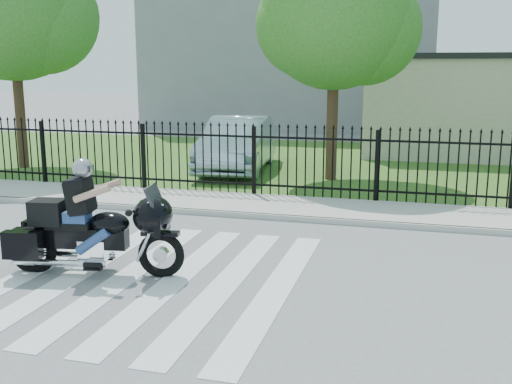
# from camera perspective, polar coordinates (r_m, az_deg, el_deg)

# --- Properties ---
(ground) EXTENTS (120.00, 120.00, 0.00)m
(ground) POSITION_cam_1_polar(r_m,az_deg,el_deg) (9.62, -9.82, -8.01)
(ground) COLOR slate
(ground) RESTS_ON ground
(crosswalk) EXTENTS (5.00, 5.50, 0.01)m
(crosswalk) POSITION_cam_1_polar(r_m,az_deg,el_deg) (9.62, -9.83, -7.97)
(crosswalk) COLOR silver
(crosswalk) RESTS_ON ground
(sidewalk) EXTENTS (40.00, 2.00, 0.12)m
(sidewalk) POSITION_cam_1_polar(r_m,az_deg,el_deg) (14.10, -1.27, -1.19)
(sidewalk) COLOR #ADAAA3
(sidewalk) RESTS_ON ground
(curb) EXTENTS (40.00, 0.12, 0.12)m
(curb) POSITION_cam_1_polar(r_m,az_deg,el_deg) (13.17, -2.51, -2.13)
(curb) COLOR #ADAAA3
(curb) RESTS_ON ground
(grass_strip) EXTENTS (40.00, 12.00, 0.02)m
(grass_strip) POSITION_cam_1_polar(r_m,az_deg,el_deg) (20.80, 4.21, 2.88)
(grass_strip) COLOR #2F5D1F
(grass_strip) RESTS_ON ground
(iron_fence) EXTENTS (26.00, 0.04, 1.80)m
(iron_fence) POSITION_cam_1_polar(r_m,az_deg,el_deg) (14.89, -0.19, 2.81)
(iron_fence) COLOR black
(iron_fence) RESTS_ON ground
(tree_left) EXTENTS (4.80, 4.80, 7.58)m
(tree_left) POSITION_cam_1_polar(r_m,az_deg,el_deg) (20.87, -22.28, 16.31)
(tree_left) COLOR #382316
(tree_left) RESTS_ON ground
(tree_mid) EXTENTS (4.20, 4.20, 6.78)m
(tree_mid) POSITION_cam_1_polar(r_m,az_deg,el_deg) (17.40, 7.52, 16.44)
(tree_mid) COLOR #382316
(tree_mid) RESTS_ON ground
(building_low) EXTENTS (10.00, 6.00, 3.50)m
(building_low) POSITION_cam_1_polar(r_m,az_deg,el_deg) (24.42, 22.66, 7.44)
(building_low) COLOR beige
(building_low) RESTS_ON ground
(building_low_roof) EXTENTS (10.20, 6.20, 0.20)m
(building_low_roof) POSITION_cam_1_polar(r_m,az_deg,el_deg) (24.37, 23.02, 11.77)
(building_low_roof) COLOR black
(building_low_roof) RESTS_ON building_low
(building_tall) EXTENTS (15.00, 10.00, 12.00)m
(building_tall) POSITION_cam_1_polar(r_m,az_deg,el_deg) (34.97, 3.94, 16.34)
(building_tall) COLOR gray
(building_tall) RESTS_ON ground
(motorcycle_rider) EXTENTS (2.86, 1.19, 1.90)m
(motorcycle_rider) POSITION_cam_1_polar(r_m,az_deg,el_deg) (9.77, -15.58, -3.18)
(motorcycle_rider) COLOR black
(motorcycle_rider) RESTS_ON ground
(parked_car) EXTENTS (2.30, 5.27, 1.68)m
(parked_car) POSITION_cam_1_polar(r_m,az_deg,el_deg) (18.85, -1.76, 4.59)
(parked_car) COLOR #9CB7C4
(parked_car) RESTS_ON grass_strip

